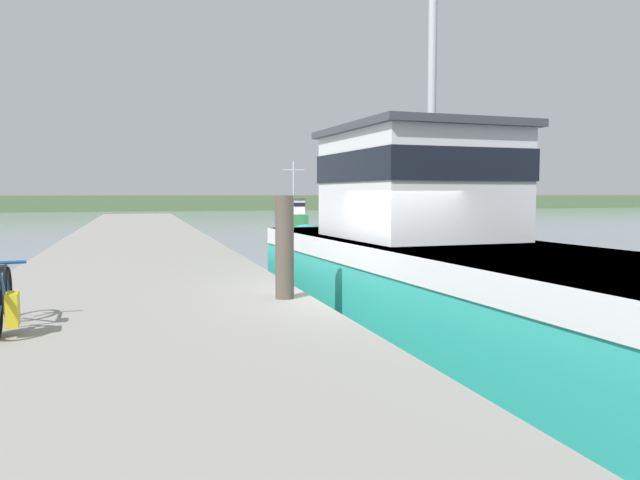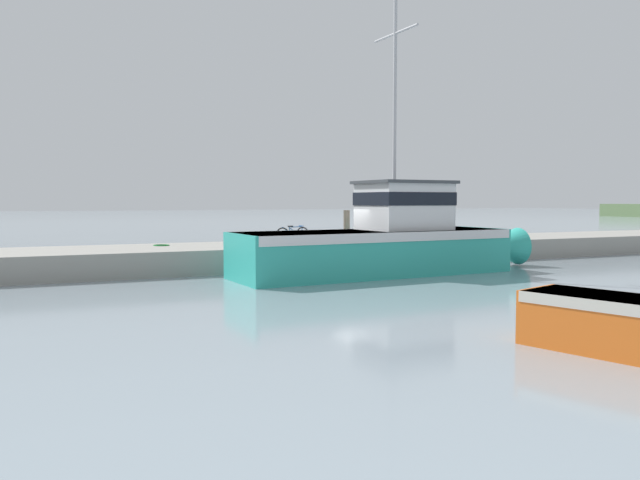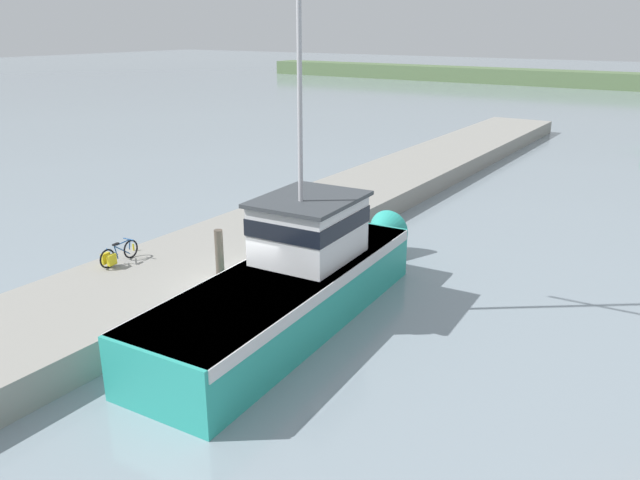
% 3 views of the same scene
% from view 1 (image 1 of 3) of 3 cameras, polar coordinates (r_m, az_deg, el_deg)
% --- Properties ---
extents(ground_plane, '(320.00, 320.00, 0.00)m').
position_cam_1_polar(ground_plane, '(9.55, 5.05, -10.66)').
color(ground_plane, '#84939E').
extents(dock_pier, '(4.81, 80.00, 0.96)m').
position_cam_1_polar(dock_pier, '(8.81, -16.01, -8.88)').
color(dock_pier, gray).
rests_on(dock_pier, ground_plane).
extents(far_shoreline, '(180.00, 5.00, 2.22)m').
position_cam_1_polar(far_shoreline, '(97.97, 3.56, 3.46)').
color(far_shoreline, '#567047').
rests_on(far_shoreline, ground_plane).
extents(fishing_boat_main, '(3.80, 13.01, 11.02)m').
position_cam_1_polar(fishing_boat_main, '(10.26, 10.77, -2.19)').
color(fishing_boat_main, teal).
rests_on(fishing_boat_main, ground_plane).
extents(boat_white_moored, '(2.41, 4.96, 4.86)m').
position_cam_1_polar(boat_white_moored, '(45.95, -2.41, 2.24)').
color(boat_white_moored, '#337F47').
rests_on(boat_white_moored, ground_plane).
extents(bicycle_touring, '(0.51, 1.68, 0.71)m').
position_cam_1_polar(bicycle_touring, '(7.64, -27.15, -5.05)').
color(bicycle_touring, black).
rests_on(bicycle_touring, dock_pier).
extents(mooring_post, '(0.27, 0.27, 1.47)m').
position_cam_1_polar(mooring_post, '(8.89, -3.26, -0.66)').
color(mooring_post, '#51473D').
rests_on(mooring_post, dock_pier).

